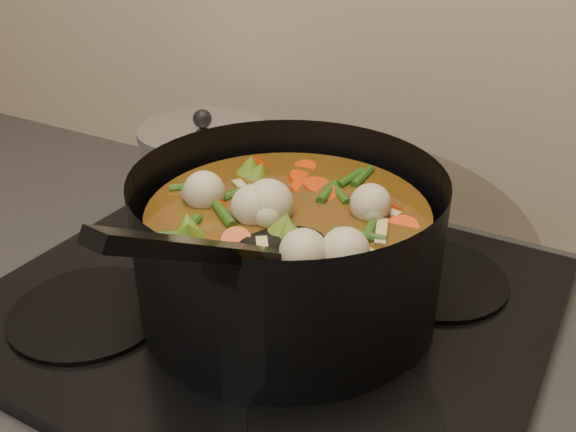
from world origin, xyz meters
The scene contains 3 objects.
stovetop centered at (0.00, 1.93, 0.92)m, with size 0.62×0.54×0.03m.
stockpot centered at (0.03, 1.93, 1.01)m, with size 0.42×0.50×0.25m.
saucepan centered at (-0.20, 2.08, 0.99)m, with size 0.19×0.19×0.15m.
Camera 1 is at (0.33, 1.40, 1.38)m, focal length 40.00 mm.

